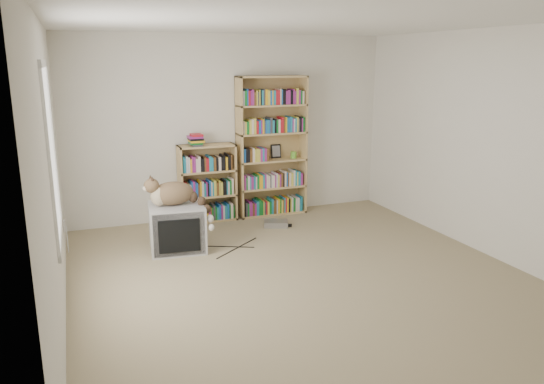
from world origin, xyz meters
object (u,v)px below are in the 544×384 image
object	(u,v)px
bookcase_tall	(271,150)
bookcase_short	(207,186)
dvd_player	(276,223)
crt_tv	(177,227)
cat	(178,197)

from	to	relation	value
bookcase_tall	bookcase_short	distance (m)	1.03
bookcase_tall	dvd_player	world-z (taller)	bookcase_tall
crt_tv	dvd_player	bearing A→B (deg)	22.66
crt_tv	dvd_player	size ratio (longest dim) A/B	2.12
cat	bookcase_short	distance (m)	1.21
cat	dvd_player	size ratio (longest dim) A/B	2.35
crt_tv	cat	size ratio (longest dim) A/B	0.90
bookcase_tall	bookcase_short	xyz separation A→B (m)	(-0.94, -0.00, -0.43)
crt_tv	bookcase_short	distance (m)	1.22
dvd_player	bookcase_tall	bearing A→B (deg)	95.59
crt_tv	bookcase_short	size ratio (longest dim) A/B	0.64
bookcase_short	crt_tv	bearing A→B (deg)	-121.12
crt_tv	cat	bearing A→B (deg)	-29.19
bookcase_tall	dvd_player	size ratio (longest dim) A/B	6.14
crt_tv	bookcase_tall	distance (m)	1.98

